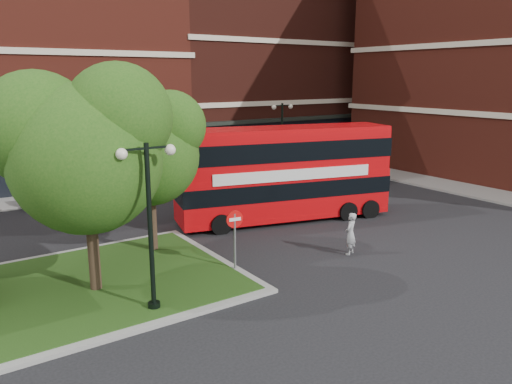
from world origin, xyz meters
TOP-DOWN VIEW (x-y plane):
  - ground at (0.00, 0.00)m, footprint 120.00×120.00m
  - pavement_far at (0.00, 16.50)m, footprint 44.00×3.00m
  - pavement_side at (16.50, 2.00)m, footprint 3.00×28.00m
  - terrace_far_right at (14.00, 24.00)m, footprint 18.00×12.00m
  - traffic_island at (-8.00, 3.00)m, footprint 12.60×7.60m
  - tree_island_west at (-6.60, 2.58)m, footprint 5.40×4.71m
  - tree_island_east at (-3.58, 5.06)m, footprint 4.46×3.90m
  - lamp_island at (-5.50, 0.20)m, footprint 1.72×0.36m
  - lamp_far_left at (2.00, 14.50)m, footprint 1.72×0.36m
  - lamp_far_right at (10.00, 14.50)m, footprint 1.72×0.36m
  - bus at (3.55, 5.80)m, footprint 10.49×4.75m
  - woman at (2.75, 0.50)m, footprint 0.72×0.61m
  - car_silver at (-4.49, 15.04)m, footprint 4.32×2.19m
  - car_white at (6.42, 14.50)m, footprint 4.16×1.69m
  - no_entry_sign at (-1.89, 1.50)m, footprint 0.62×0.13m

SIDE VIEW (x-z plane):
  - ground at x=0.00m, z-range 0.00..0.00m
  - pavement_far at x=0.00m, z-range 0.00..0.12m
  - pavement_side at x=16.50m, z-range 0.00..0.12m
  - traffic_island at x=-8.00m, z-range -0.01..0.14m
  - car_white at x=6.42m, z-range 0.00..1.34m
  - car_silver at x=-4.49m, z-range 0.00..1.41m
  - woman at x=2.75m, z-range 0.00..1.66m
  - no_entry_sign at x=-1.89m, z-range 0.48..2.72m
  - bus at x=3.55m, z-range 0.61..4.51m
  - lamp_island at x=-5.50m, z-range 0.33..5.33m
  - lamp_far_left at x=2.00m, z-range 0.33..5.33m
  - lamp_far_right at x=10.00m, z-range 0.33..5.33m
  - tree_island_east at x=-3.58m, z-range 1.10..7.39m
  - tree_island_west at x=-6.60m, z-range 1.19..8.40m
  - terrace_far_right at x=14.00m, z-range 0.00..16.00m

